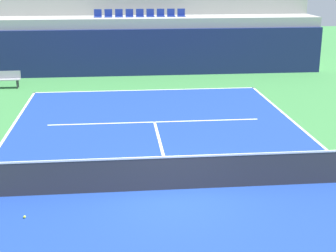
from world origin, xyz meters
TOP-DOWN VIEW (x-y plane):
  - ground_plane at (0.00, 0.00)m, footprint 80.00×80.00m
  - court_surface at (0.00, 0.00)m, footprint 11.00×24.00m
  - baseline_far at (0.00, 11.95)m, footprint 11.00×0.10m
  - service_line_far at (0.00, 6.40)m, footprint 8.26×0.10m
  - centre_service_line at (0.00, 3.20)m, footprint 0.10×6.40m
  - back_wall at (0.00, 15.73)m, footprint 20.72×0.30m
  - stands_tier_lower at (0.00, 17.08)m, footprint 20.72×2.40m
  - stands_tier_upper at (0.00, 19.48)m, footprint 20.72×2.40m
  - seating_row_lower at (0.00, 17.18)m, footprint 5.26×0.44m
  - tennis_net at (0.00, 0.00)m, footprint 11.08×0.08m
  - player_bench at (-7.04, 13.20)m, footprint 1.50×0.40m
  - tennis_ball_0 at (-3.72, -1.29)m, footprint 0.07×0.07m

SIDE VIEW (x-z plane):
  - ground_plane at x=0.00m, z-range 0.00..0.00m
  - court_surface at x=0.00m, z-range 0.00..0.01m
  - baseline_far at x=0.00m, z-range 0.01..0.01m
  - service_line_far at x=0.00m, z-range 0.01..0.01m
  - centre_service_line at x=0.00m, z-range 0.01..0.01m
  - tennis_ball_0 at x=-3.72m, z-range 0.01..0.08m
  - player_bench at x=-7.04m, z-range 0.08..0.93m
  - tennis_net at x=0.00m, z-range -0.03..1.04m
  - back_wall at x=0.00m, z-range 0.00..2.59m
  - stands_tier_lower at x=0.00m, z-range 0.00..3.14m
  - stands_tier_upper at x=0.00m, z-range 0.00..4.17m
  - seating_row_lower at x=0.00m, z-range 3.05..3.49m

